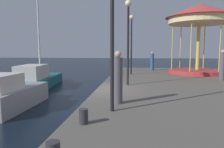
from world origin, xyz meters
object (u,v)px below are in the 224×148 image
object	(u,v)px
motorboat_grey	(9,95)
lamp_post_far_end	(131,35)
lamp_post_mid_promenade	(128,28)
bollard_north	(84,116)
bollard_south	(117,72)
person_far_corner	(152,61)
sailboat_teal	(37,79)
carousel	(199,21)
person_near_carousel	(118,79)
lamp_post_near_edge	(112,16)
person_mid_promenade	(222,66)

from	to	relation	value
motorboat_grey	lamp_post_far_end	size ratio (longest dim) A/B	0.89
lamp_post_mid_promenade	bollard_north	bearing A→B (deg)	-98.37
bollard_south	person_far_corner	xyz separation A→B (m)	(3.06, 3.61, 0.65)
sailboat_teal	carousel	bearing A→B (deg)	16.26
sailboat_teal	bollard_south	size ratio (longest dim) A/B	18.38
person_near_carousel	lamp_post_far_end	bearing A→B (deg)	88.21
carousel	lamp_post_near_edge	xyz separation A→B (m)	(-5.87, -11.61, -1.36)
carousel	lamp_post_mid_promenade	bearing A→B (deg)	-130.41
person_mid_promenade	lamp_post_mid_promenade	bearing A→B (deg)	-157.50
sailboat_teal	carousel	size ratio (longest dim) A/B	1.29
sailboat_teal	person_far_corner	world-z (taller)	sailboat_teal
sailboat_teal	person_mid_promenade	distance (m)	12.80
lamp_post_near_edge	bollard_north	size ratio (longest dim) A/B	10.80
sailboat_teal	bollard_south	xyz separation A→B (m)	(5.74, 2.08, 0.37)
lamp_post_mid_promenade	sailboat_teal	bearing A→B (deg)	156.69
motorboat_grey	bollard_south	distance (m)	8.74
bollard_south	person_far_corner	distance (m)	4.78
person_mid_promenade	person_near_carousel	distance (m)	8.99
motorboat_grey	lamp_post_near_edge	world-z (taller)	lamp_post_near_edge
person_mid_promenade	carousel	bearing A→B (deg)	95.26
person_far_corner	lamp_post_mid_promenade	bearing A→B (deg)	-103.09
bollard_south	person_mid_promenade	xyz separation A→B (m)	(7.00, -2.55, 0.72)
lamp_post_far_end	bollard_south	bearing A→B (deg)	-176.82
sailboat_teal	bollard_north	xyz separation A→B (m)	(5.88, -9.24, 0.37)
motorboat_grey	person_far_corner	world-z (taller)	person_far_corner
lamp_post_near_edge	lamp_post_mid_promenade	world-z (taller)	lamp_post_mid_promenade
carousel	bollard_south	size ratio (longest dim) A/B	14.26
sailboat_teal	bollard_south	bearing A→B (deg)	19.86
lamp_post_mid_promenade	lamp_post_far_end	distance (m)	5.07
person_far_corner	person_mid_promenade	distance (m)	7.31
sailboat_teal	lamp_post_far_end	distance (m)	7.93
lamp_post_near_edge	person_near_carousel	bearing A→B (deg)	84.04
lamp_post_near_edge	carousel	bearing A→B (deg)	63.15
lamp_post_near_edge	person_near_carousel	xyz separation A→B (m)	(0.10, 0.97, -2.06)
sailboat_teal	lamp_post_mid_promenade	xyz separation A→B (m)	(6.80, -2.93, 3.28)
person_near_carousel	carousel	bearing A→B (deg)	61.50
lamp_post_far_end	person_far_corner	bearing A→B (deg)	61.55
bollard_north	person_far_corner	bearing A→B (deg)	78.89
lamp_post_mid_promenade	bollard_south	bearing A→B (deg)	101.95
motorboat_grey	bollard_south	size ratio (longest dim) A/B	10.27
person_mid_promenade	person_far_corner	bearing A→B (deg)	122.59
sailboat_teal	lamp_post_near_edge	xyz separation A→B (m)	(6.49, -8.00, 3.12)
motorboat_grey	person_far_corner	size ratio (longest dim) A/B	2.28
lamp_post_mid_promenade	person_mid_promenade	xyz separation A→B (m)	(5.94, 2.46, -2.19)
sailboat_teal	bollard_north	distance (m)	10.95
bollard_north	person_mid_promenade	world-z (taller)	person_mid_promenade
lamp_post_far_end	person_far_corner	size ratio (longest dim) A/B	2.57
sailboat_teal	person_far_corner	xyz separation A→B (m)	(8.81, 5.69, 1.01)
sailboat_teal	person_mid_promenade	xyz separation A→B (m)	(12.74, -0.47, 1.09)
carousel	sailboat_teal	bearing A→B (deg)	-163.74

